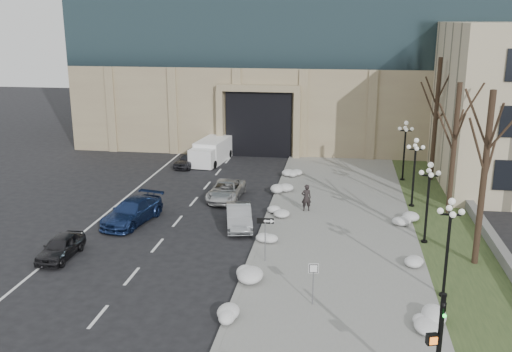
% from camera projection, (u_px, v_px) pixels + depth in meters
% --- Properties ---
extents(sidewalk, '(9.00, 40.00, 0.12)m').
position_uv_depth(sidewalk, '(338.00, 229.00, 34.22)').
color(sidewalk, gray).
rests_on(sidewalk, ground).
extents(curb, '(0.30, 40.00, 0.14)m').
position_uv_depth(curb, '(264.00, 225.00, 34.87)').
color(curb, gray).
rests_on(curb, ground).
extents(grass_strip, '(4.00, 40.00, 0.10)m').
position_uv_depth(grass_strip, '(451.00, 235.00, 33.28)').
color(grass_strip, '#314221').
rests_on(grass_strip, ground).
extents(stone_wall, '(0.50, 30.00, 0.70)m').
position_uv_depth(stone_wall, '(479.00, 220.00, 34.82)').
color(stone_wall, slate).
rests_on(stone_wall, ground).
extents(car_a, '(1.47, 3.61, 1.23)m').
position_uv_depth(car_a, '(61.00, 247.00, 30.10)').
color(car_a, black).
rests_on(car_a, ground).
extents(car_b, '(2.37, 4.44, 1.39)m').
position_uv_depth(car_b, '(239.00, 216.00, 34.50)').
color(car_b, '#94989B').
rests_on(car_b, ground).
extents(car_c, '(3.06, 5.38, 1.47)m').
position_uv_depth(car_c, '(132.00, 212.00, 35.23)').
color(car_c, navy).
rests_on(car_c, ground).
extents(car_d, '(2.24, 4.65, 1.28)m').
position_uv_depth(car_d, '(226.00, 190.00, 39.89)').
color(car_d, '#BBBBBB').
rests_on(car_d, ground).
extents(car_e, '(2.31, 3.86, 1.23)m').
position_uv_depth(car_e, '(189.00, 160.00, 48.59)').
color(car_e, '#2F2F34').
rests_on(car_e, ground).
extents(pedestrian, '(0.74, 0.59, 1.78)m').
position_uv_depth(pedestrian, '(306.00, 198.00, 37.05)').
color(pedestrian, black).
rests_on(pedestrian, sidewalk).
extents(box_truck, '(2.79, 6.35, 1.95)m').
position_uv_depth(box_truck, '(212.00, 151.00, 50.24)').
color(box_truck, white).
rests_on(box_truck, ground).
extents(one_way_sign, '(0.92, 0.25, 2.46)m').
position_uv_depth(one_way_sign, '(268.00, 226.00, 29.05)').
color(one_way_sign, slate).
rests_on(one_way_sign, ground).
extents(keep_sign, '(0.44, 0.11, 2.06)m').
position_uv_depth(keep_sign, '(313.00, 275.00, 24.69)').
color(keep_sign, slate).
rests_on(keep_sign, ground).
extents(snow_clump_b, '(1.10, 1.60, 0.36)m').
position_uv_depth(snow_clump_b, '(230.00, 317.00, 23.64)').
color(snow_clump_b, silver).
rests_on(snow_clump_b, sidewalk).
extents(snow_clump_c, '(1.10, 1.60, 0.36)m').
position_uv_depth(snow_clump_c, '(250.00, 274.00, 27.62)').
color(snow_clump_c, silver).
rests_on(snow_clump_c, sidewalk).
extents(snow_clump_d, '(1.10, 1.60, 0.36)m').
position_uv_depth(snow_clump_d, '(269.00, 240.00, 31.86)').
color(snow_clump_d, silver).
rests_on(snow_clump_d, sidewalk).
extents(snow_clump_e, '(1.10, 1.60, 0.36)m').
position_uv_depth(snow_clump_e, '(279.00, 213.00, 36.30)').
color(snow_clump_e, silver).
rests_on(snow_clump_e, sidewalk).
extents(snow_clump_f, '(1.10, 1.60, 0.36)m').
position_uv_depth(snow_clump_f, '(283.00, 189.00, 41.41)').
color(snow_clump_f, silver).
rests_on(snow_clump_f, sidewalk).
extents(snow_clump_g, '(1.10, 1.60, 0.36)m').
position_uv_depth(snow_clump_g, '(292.00, 173.00, 45.59)').
color(snow_clump_g, silver).
rests_on(snow_clump_g, sidewalk).
extents(snow_clump_h, '(1.10, 1.60, 0.36)m').
position_uv_depth(snow_clump_h, '(431.00, 322.00, 23.28)').
color(snow_clump_h, silver).
rests_on(snow_clump_h, sidewalk).
extents(snow_clump_i, '(1.10, 1.60, 0.36)m').
position_uv_depth(snow_clump_i, '(415.00, 260.00, 29.18)').
color(snow_clump_i, silver).
rests_on(snow_clump_i, sidewalk).
extents(snow_clump_j, '(1.10, 1.60, 0.36)m').
position_uv_depth(snow_clump_j, '(405.00, 220.00, 35.00)').
color(snow_clump_j, silver).
rests_on(snow_clump_j, sidewalk).
extents(lamppost_a, '(1.18, 1.18, 4.76)m').
position_uv_depth(lamppost_a, '(449.00, 234.00, 25.10)').
color(lamppost_a, black).
rests_on(lamppost_a, ground).
extents(lamppost_b, '(1.18, 1.18, 4.76)m').
position_uv_depth(lamppost_b, '(428.00, 192.00, 31.29)').
color(lamppost_b, black).
rests_on(lamppost_b, ground).
extents(lamppost_c, '(1.18, 1.18, 4.76)m').
position_uv_depth(lamppost_c, '(415.00, 163.00, 37.49)').
color(lamppost_c, black).
rests_on(lamppost_c, ground).
extents(lamppost_d, '(1.18, 1.18, 4.76)m').
position_uv_depth(lamppost_d, '(405.00, 143.00, 43.68)').
color(lamppost_d, black).
rests_on(lamppost_d, ground).
extents(tree_near, '(3.20, 3.20, 9.00)m').
position_uv_depth(tree_near, '(486.00, 155.00, 27.86)').
color(tree_near, black).
rests_on(tree_near, ground).
extents(tree_mid, '(3.20, 3.20, 8.50)m').
position_uv_depth(tree_mid, '(456.00, 131.00, 35.57)').
color(tree_mid, black).
rests_on(tree_mid, ground).
extents(tree_far, '(3.20, 3.20, 9.50)m').
position_uv_depth(tree_far, '(437.00, 102.00, 43.02)').
color(tree_far, black).
rests_on(tree_far, ground).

